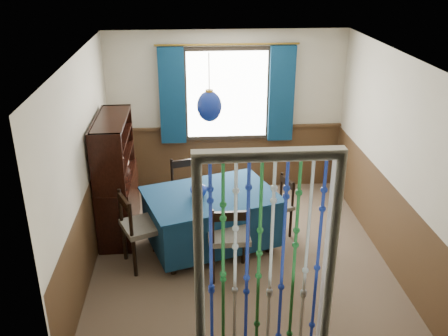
{
  "coord_description": "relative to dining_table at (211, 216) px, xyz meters",
  "views": [
    {
      "loc": [
        -0.59,
        -5.33,
        3.52
      ],
      "look_at": [
        -0.17,
        0.25,
        1.08
      ],
      "focal_mm": 40.0,
      "sensor_mm": 36.0,
      "label": 1
    }
  ],
  "objects": [
    {
      "name": "bowl_shelf",
      "position": [
        -1.16,
        0.33,
        0.68
      ],
      "size": [
        0.23,
        0.23,
        0.05
      ],
      "primitive_type": "imported",
      "rotation": [
        0.0,
        0.0,
        0.19
      ],
      "color": "beige",
      "rests_on": "sideboard"
    },
    {
      "name": "wall_right",
      "position": [
        2.14,
        -0.21,
        0.81
      ],
      "size": [
        0.0,
        4.0,
        4.0
      ],
      "primitive_type": "plane",
      "rotation": [
        1.57,
        0.0,
        -1.57
      ],
      "color": "beige",
      "rests_on": "ground"
    },
    {
      "name": "sideboard",
      "position": [
        -1.22,
        0.51,
        0.13
      ],
      "size": [
        0.43,
        1.23,
        1.61
      ],
      "rotation": [
        0.0,
        0.0,
        0.0
      ],
      "color": "black",
      "rests_on": "floor"
    },
    {
      "name": "wainscot_left",
      "position": [
        -1.44,
        -0.21,
        0.06
      ],
      "size": [
        0.0,
        4.0,
        4.0
      ],
      "primitive_type": "plane",
      "rotation": [
        1.57,
        0.0,
        1.57
      ],
      "color": "#442D19",
      "rests_on": "ground"
    },
    {
      "name": "chair_far",
      "position": [
        -0.28,
        0.7,
        0.04
      ],
      "size": [
        0.54,
        0.53,
        0.91
      ],
      "rotation": [
        0.0,
        0.0,
        3.4
      ],
      "color": "black",
      "rests_on": "floor"
    },
    {
      "name": "chair_right",
      "position": [
        0.9,
        0.28,
        -0.01
      ],
      "size": [
        0.48,
        0.5,
        0.81
      ],
      "rotation": [
        0.0,
        0.0,
        1.88
      ],
      "color": "black",
      "rests_on": "floor"
    },
    {
      "name": "wall_back",
      "position": [
        0.34,
        1.79,
        0.81
      ],
      "size": [
        3.6,
        0.0,
        3.6
      ],
      "primitive_type": "plane",
      "rotation": [
        1.57,
        0.0,
        0.0
      ],
      "color": "beige",
      "rests_on": "ground"
    },
    {
      "name": "doorway",
      "position": [
        0.34,
        -2.15,
        0.61
      ],
      "size": [
        1.16,
        0.12,
        2.18
      ],
      "primitive_type": null,
      "color": "silver",
      "rests_on": "ground"
    },
    {
      "name": "wall_front",
      "position": [
        0.34,
        -2.21,
        0.81
      ],
      "size": [
        3.6,
        0.0,
        3.6
      ],
      "primitive_type": "plane",
      "rotation": [
        -1.57,
        0.0,
        0.0
      ],
      "color": "beige",
      "rests_on": "ground"
    },
    {
      "name": "dining_table",
      "position": [
        0.0,
        0.0,
        0.0
      ],
      "size": [
        1.84,
        1.53,
        0.76
      ],
      "rotation": [
        0.0,
        0.0,
        0.31
      ],
      "color": "#0E2D4B",
      "rests_on": "floor"
    },
    {
      "name": "vase_table",
      "position": [
        -0.15,
        -0.04,
        0.42
      ],
      "size": [
        0.23,
        0.23,
        0.2
      ],
      "primitive_type": "imported",
      "rotation": [
        0.0,
        0.0,
        0.27
      ],
      "color": "navy",
      "rests_on": "dining_table"
    },
    {
      "name": "wall_left",
      "position": [
        -1.46,
        -0.21,
        0.81
      ],
      "size": [
        0.0,
        4.0,
        4.0
      ],
      "primitive_type": "plane",
      "rotation": [
        1.57,
        0.0,
        1.57
      ],
      "color": "beige",
      "rests_on": "ground"
    },
    {
      "name": "pendant_lamp",
      "position": [
        0.0,
        0.0,
        1.45
      ],
      "size": [
        0.29,
        0.29,
        0.79
      ],
      "color": "olive",
      "rests_on": "ceiling"
    },
    {
      "name": "wainscot_right",
      "position": [
        2.13,
        -0.21,
        0.06
      ],
      "size": [
        0.0,
        4.0,
        4.0
      ],
      "primitive_type": "plane",
      "rotation": [
        1.57,
        0.0,
        -1.57
      ],
      "color": "#442D19",
      "rests_on": "ground"
    },
    {
      "name": "chair_left",
      "position": [
        -0.85,
        -0.33,
        0.07
      ],
      "size": [
        0.61,
        0.62,
        0.97
      ],
      "rotation": [
        0.0,
        0.0,
        -1.17
      ],
      "color": "black",
      "rests_on": "floor"
    },
    {
      "name": "wainscot_back",
      "position": [
        0.34,
        1.78,
        0.06
      ],
      "size": [
        3.6,
        0.0,
        3.6
      ],
      "primitive_type": "plane",
      "rotation": [
        1.57,
        0.0,
        0.0
      ],
      "color": "#442D19",
      "rests_on": "ground"
    },
    {
      "name": "window",
      "position": [
        0.34,
        1.74,
        1.11
      ],
      "size": [
        1.32,
        0.12,
        1.42
      ],
      "primitive_type": "cube",
      "color": "black",
      "rests_on": "wall_back"
    },
    {
      "name": "ceiling",
      "position": [
        0.34,
        -0.21,
        2.06
      ],
      "size": [
        4.0,
        4.0,
        0.0
      ],
      "primitive_type": "plane",
      "rotation": [
        3.14,
        0.0,
        0.0
      ],
      "color": "silver",
      "rests_on": "ground"
    },
    {
      "name": "wainscot_front",
      "position": [
        0.34,
        -2.19,
        0.06
      ],
      "size": [
        3.6,
        0.0,
        3.6
      ],
      "primitive_type": "plane",
      "rotation": [
        -1.57,
        0.0,
        0.0
      ],
      "color": "#442D19",
      "rests_on": "ground"
    },
    {
      "name": "floor",
      "position": [
        0.34,
        -0.21,
        -0.44
      ],
      "size": [
        4.0,
        4.0,
        0.0
      ],
      "primitive_type": "plane",
      "color": "brown",
      "rests_on": "ground"
    },
    {
      "name": "chair_near",
      "position": [
        0.18,
        -0.63,
        0.07
      ],
      "size": [
        0.48,
        0.46,
        0.96
      ],
      "rotation": [
        0.0,
        0.0,
        0.02
      ],
      "color": "black",
      "rests_on": "floor"
    },
    {
      "name": "vase_sideboard",
      "position": [
        -1.16,
        0.84,
        0.46
      ],
      "size": [
        0.22,
        0.22,
        0.2
      ],
      "primitive_type": "imported",
      "rotation": [
        0.0,
        0.0,
        -0.16
      ],
      "color": "beige",
      "rests_on": "sideboard"
    }
  ]
}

